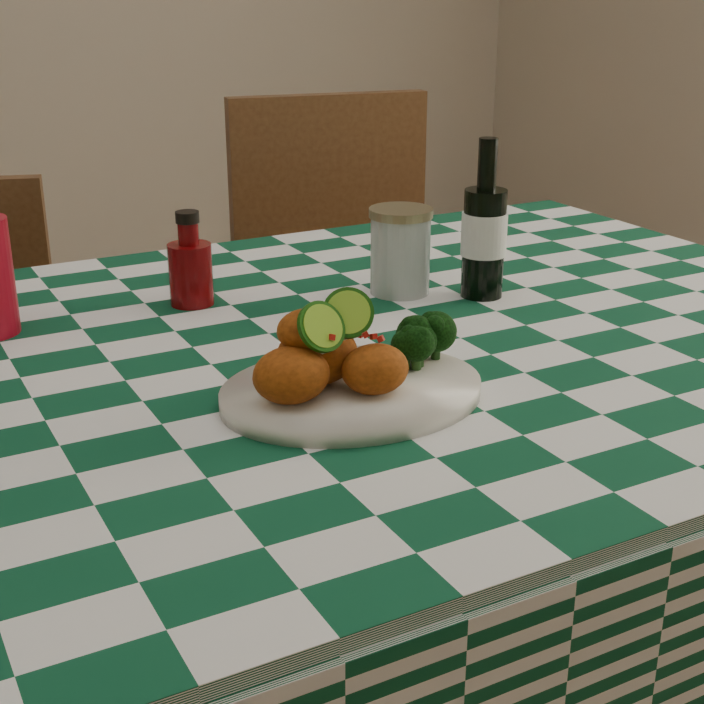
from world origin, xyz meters
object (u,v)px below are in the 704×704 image
ketchup_bottle (190,258)px  wooden_chair_right (358,337)px  dining_table (297,619)px  beer_bottle (485,219)px  plate (352,392)px  mason_jar (400,251)px  fried_chicken_pile (335,345)px

ketchup_bottle → wooden_chair_right: (0.53, 0.48, -0.36)m
dining_table → beer_bottle: size_ratio=7.48×
plate → wooden_chair_right: (0.49, 0.88, -0.31)m
beer_bottle → wooden_chair_right: bearing=76.6°
mason_jar → beer_bottle: 0.13m
plate → ketchup_bottle: (-0.04, 0.39, 0.06)m
beer_bottle → mason_jar: bearing=144.3°
dining_table → ketchup_bottle: size_ratio=12.76×
dining_table → ketchup_bottle: 0.51m
ketchup_bottle → mason_jar: (0.28, -0.09, -0.00)m
fried_chicken_pile → mason_jar: (0.26, 0.30, -0.01)m
ketchup_bottle → beer_bottle: 0.41m
plate → wooden_chair_right: 1.05m
dining_table → beer_bottle: 0.61m
fried_chicken_pile → mason_jar: size_ratio=1.24×
wooden_chair_right → mason_jar: bearing=-103.7°
mason_jar → beer_bottle: (0.09, -0.07, 0.05)m
wooden_chair_right → beer_bottle: bearing=-93.8°
fried_chicken_pile → beer_bottle: (0.35, 0.23, 0.04)m
ketchup_bottle → dining_table: bearing=-78.8°
fried_chicken_pile → beer_bottle: 0.43m
fried_chicken_pile → ketchup_bottle: 0.39m
plate → wooden_chair_right: wooden_chair_right is taller
mason_jar → wooden_chair_right: bearing=66.7°
ketchup_bottle → wooden_chair_right: bearing=42.5°
plate → fried_chicken_pile: fried_chicken_pile is taller
mason_jar → plate: bearing=-128.5°
fried_chicken_pile → beer_bottle: bearing=33.5°
ketchup_bottle → beer_bottle: (0.37, -0.16, 0.05)m
ketchup_bottle → mason_jar: ketchup_bottle is taller
beer_bottle → wooden_chair_right: 0.78m
fried_chicken_pile → wooden_chair_right: wooden_chair_right is taller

